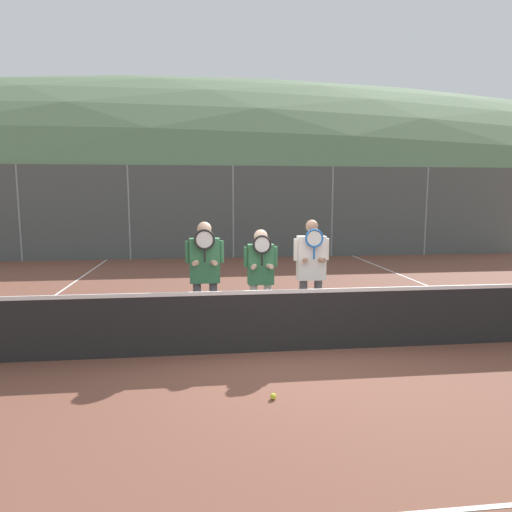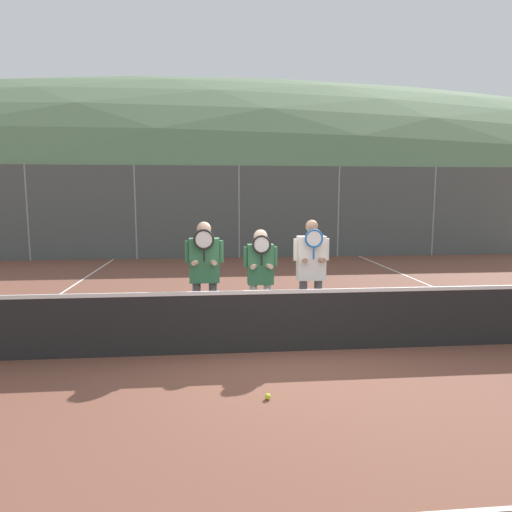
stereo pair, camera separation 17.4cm
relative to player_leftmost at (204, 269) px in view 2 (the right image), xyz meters
The scene contains 15 objects.
ground_plane 1.77m from the player_leftmost, 36.98° to the right, with size 120.00×120.00×0.00m, color brown.
hill_distant 52.46m from the player_leftmost, 88.79° to the left, with size 142.64×79.25×27.74m.
clubhouse_building 17.17m from the player_leftmost, 85.28° to the left, with size 20.39×5.50×3.41m.
fence_back 9.41m from the player_leftmost, 83.26° to the left, with size 22.10×0.06×3.31m.
tennis_net 1.52m from the player_leftmost, 36.98° to the right, with size 12.07×0.09×1.02m.
court_line_left_sideline 4.17m from the player_leftmost, 147.38° to the left, with size 0.05×16.00×0.01m, color white.
court_line_right_sideline 6.10m from the player_leftmost, 21.19° to the left, with size 0.05×16.00×0.01m, color white.
player_leftmost is the anchor object (origin of this frame).
player_center_left 0.91m from the player_leftmost, ahead, with size 0.55×0.34×1.72m.
player_center_right 1.72m from the player_leftmost, ahead, with size 0.59×0.34×1.88m.
car_far_left 12.53m from the player_leftmost, 110.93° to the left, with size 4.74×2.06×1.86m.
car_left_of_center 12.12m from the player_leftmost, 86.17° to the left, with size 4.62×1.95×1.69m.
car_center 13.12m from the player_leftmost, 63.70° to the left, with size 4.18×1.92×1.89m.
car_right_of_center 16.21m from the player_leftmost, 48.58° to the left, with size 4.43×2.00×1.88m.
tennis_ball_on_court 2.71m from the player_leftmost, 73.06° to the right, with size 0.07×0.07×0.07m.
Camera 2 is at (-0.97, -6.36, 2.27)m, focal length 32.00 mm.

